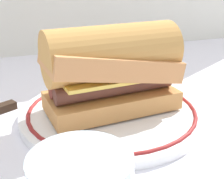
# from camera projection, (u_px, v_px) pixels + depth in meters

# --- Properties ---
(ground_plane) EXTENTS (1.50, 1.50, 0.00)m
(ground_plane) POSITION_uv_depth(u_px,v_px,m) (102.00, 118.00, 0.47)
(ground_plane) COLOR white
(plate) EXTENTS (0.27, 0.27, 0.01)m
(plate) POSITION_uv_depth(u_px,v_px,m) (112.00, 113.00, 0.47)
(plate) COLOR white
(plate) RESTS_ON ground_plane
(sausage_sandwich) EXTENTS (0.20, 0.10, 0.12)m
(sausage_sandwich) POSITION_uv_depth(u_px,v_px,m) (112.00, 68.00, 0.44)
(sausage_sandwich) COLOR #CA8A4A
(sausage_sandwich) RESTS_ON plate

